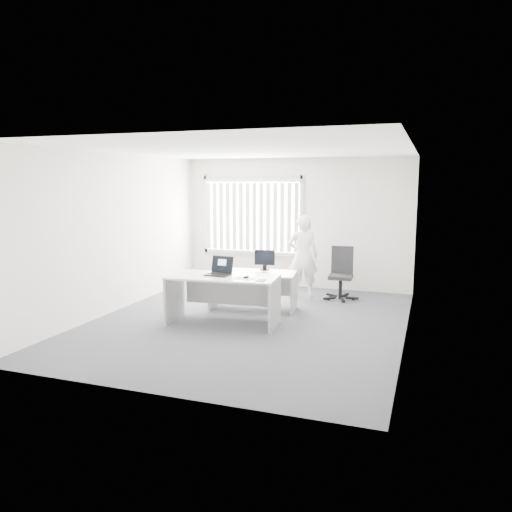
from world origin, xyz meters
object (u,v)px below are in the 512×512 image
(office_chair, at_px, (341,283))
(person, at_px, (303,256))
(monitor, at_px, (265,260))
(laptop, at_px, (218,266))
(desk_far, at_px, (253,283))
(desk_near, at_px, (223,289))

(office_chair, height_order, person, person)
(person, bearing_deg, monitor, 52.21)
(office_chair, height_order, monitor, monitor)
(person, height_order, laptop, person)
(desk_far, bearing_deg, monitor, 55.44)
(laptop, bearing_deg, desk_near, 6.12)
(person, bearing_deg, desk_far, 51.49)
(laptop, bearing_deg, person, 74.71)
(person, relative_size, laptop, 4.31)
(laptop, bearing_deg, office_chair, 60.87)
(person, distance_m, monitor, 1.14)
(desk_near, bearing_deg, person, 67.41)
(office_chair, bearing_deg, person, -177.91)
(desk_near, xyz_separation_m, monitor, (0.28, 1.29, 0.30))
(desk_far, distance_m, office_chair, 1.93)
(desk_far, xyz_separation_m, monitor, (0.13, 0.25, 0.38))
(desk_far, relative_size, person, 0.97)
(desk_far, relative_size, monitor, 4.26)
(desk_near, xyz_separation_m, office_chair, (1.50, 2.40, -0.26))
(person, bearing_deg, laptop, 56.45)
(desk_near, relative_size, person, 1.11)
(desk_far, xyz_separation_m, office_chair, (1.35, 1.37, -0.18))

